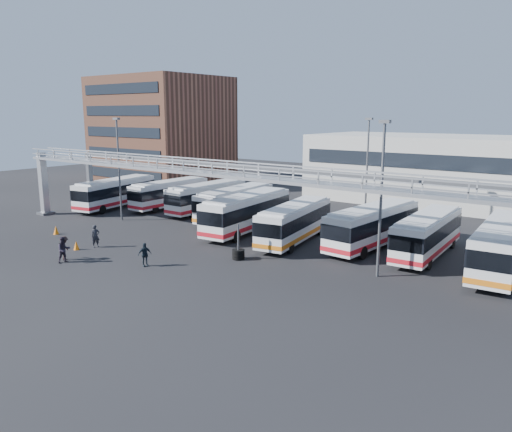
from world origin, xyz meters
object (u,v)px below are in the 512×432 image
Objects in this scene: light_pole_left at (119,164)px; bus_3 at (235,202)px; pedestrian_b at (64,250)px; bus_2 at (207,196)px; bus_1 at (170,193)px; light_pole_back at (367,165)px; bus_7 at (428,233)px; cone_right at (76,245)px; pedestrian_a at (95,236)px; tire_stack at (238,253)px; light_pole_mid at (381,191)px; pedestrian_c at (65,248)px; cone_left at (56,230)px; bus_5 at (295,221)px; bus_4 at (247,211)px; bus_0 at (116,192)px; bus_6 at (373,225)px; pedestrian_d at (145,255)px; bus_8 at (502,245)px.

light_pole_left is 0.93× the size of bus_3.
bus_2 is at bearing 26.46° from pedestrian_b.
bus_1 is 5.38× the size of pedestrian_b.
light_pole_back is 12.73m from bus_7.
cone_right is at bearing -83.60° from bus_2.
pedestrian_a is 12.11m from tire_stack.
light_pole_mid is 0.98× the size of bus_1.
pedestrian_c is (9.27, -19.10, -0.84)m from bus_1.
bus_1 is 5.28m from bus_2.
pedestrian_a reaches higher than cone_left.
light_pole_back is at bearing 73.17° from bus_5.
bus_7 is at bearing 1.37° from bus_4.
light_pole_back reaches higher than pedestrian_c.
pedestrian_a is at bearing -4.40° from cone_left.
pedestrian_a is at bearing 38.27° from pedestrian_b.
bus_5 is (19.86, -4.42, 0.05)m from bus_1.
bus_0 is at bearing 1.34° from pedestrian_c.
tire_stack is at bearing -121.13° from bus_6.
pedestrian_d is at bearing -122.06° from bus_6.
pedestrian_d is (5.33, 2.96, -0.11)m from pedestrian_b.
cone_right is (2.21, -17.59, -1.41)m from bus_2.
pedestrian_d is at bearing -32.30° from light_pole_left.
bus_6 is at bearing 179.46° from bus_7.
bus_3 reaches higher than bus_1.
pedestrian_c is (-26.13, -16.20, -1.02)m from bus_8.
light_pole_mid is at bearing -22.01° from bus_2.
bus_1 is 10.26m from bus_3.
bus_6 is (15.53, -1.45, 0.05)m from bus_3.
light_pole_left is 5.30× the size of pedestrian_b.
pedestrian_a is at bearing -63.90° from bus_1.
pedestrian_c is (-19.90, -10.40, -4.83)m from light_pole_mid.
pedestrian_a is (12.87, -11.78, -0.93)m from bus_0.
light_pole_left reaches higher than bus_6.
cone_left is at bearing -167.78° from tire_stack.
bus_4 is 1.09× the size of bus_7.
light_pole_back reaches higher than pedestrian_d.
light_pole_mid is 22.65m from pedestrian_b.
light_pole_left is at bearing 77.42° from pedestrian_d.
bus_8 is (15.53, 1.52, 0.13)m from bus_5.
bus_3 is at bearing -14.56° from bus_2.
light_pole_left is 0.98× the size of bus_1.
light_pole_mid reaches higher than bus_3.
light_pole_left is 0.95× the size of bus_7.
pedestrian_a is at bearing -125.37° from bus_4.
bus_7 is at bearing -4.75° from bus_1.
pedestrian_a is 0.95× the size of pedestrian_b.
bus_5 is at bearing -169.15° from bus_7.
cone_right is at bearing 178.19° from pedestrian_a.
bus_1 is 14.56× the size of cone_right.
bus_7 reaches higher than pedestrian_d.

